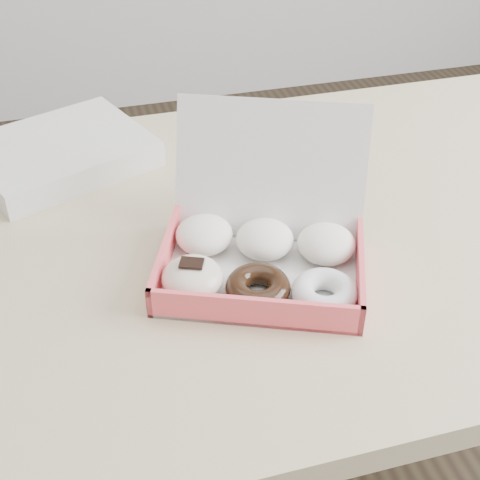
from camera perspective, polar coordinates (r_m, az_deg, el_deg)
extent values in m
cube|color=tan|center=(1.04, 9.67, 1.57)|extent=(1.20, 0.80, 0.04)
cylinder|color=tan|center=(1.48, -17.67, -5.93)|extent=(0.05, 0.05, 0.71)
cube|color=silver|center=(0.89, 1.82, -2.97)|extent=(0.32, 0.28, 0.01)
cube|color=#F9525B|center=(0.81, 1.20, -6.17)|extent=(0.25, 0.11, 0.04)
cube|color=silver|center=(0.96, 2.38, 1.54)|extent=(0.25, 0.11, 0.04)
cube|color=#F9525B|center=(0.90, -6.37, -1.36)|extent=(0.08, 0.18, 0.04)
cube|color=#F9525B|center=(0.88, 10.20, -2.62)|extent=(0.08, 0.18, 0.04)
cube|color=silver|center=(0.93, 2.60, 5.98)|extent=(0.27, 0.17, 0.18)
ellipsoid|color=white|center=(0.92, -3.07, 0.46)|extent=(0.10, 0.10, 0.04)
ellipsoid|color=white|center=(0.91, 2.12, 0.08)|extent=(0.10, 0.10, 0.04)
ellipsoid|color=white|center=(0.91, 7.37, -0.31)|extent=(0.10, 0.10, 0.04)
ellipsoid|color=beige|center=(0.85, -4.08, -3.22)|extent=(0.10, 0.10, 0.04)
cube|color=black|center=(0.84, -4.15, -1.98)|extent=(0.04, 0.03, 0.00)
torus|color=black|center=(0.85, 1.54, -4.07)|extent=(0.11, 0.11, 0.03)
torus|color=white|center=(0.85, 7.21, -4.50)|extent=(0.11, 0.11, 0.03)
cube|color=silver|center=(1.16, -15.04, 7.23)|extent=(0.33, 0.30, 0.04)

